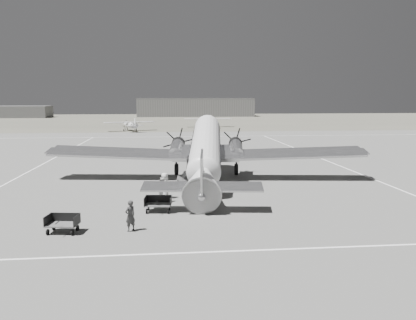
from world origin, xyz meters
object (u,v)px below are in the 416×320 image
Objects in this scene: ground_crew at (130,216)px; passenger at (165,186)px; shed_secondary at (22,112)px; dc3_airliner at (206,152)px; hangar_main at (195,107)px; light_plane_right at (208,122)px; baggage_cart_near at (158,204)px; light_plane_left at (130,126)px; baggage_cart_far at (63,224)px; ramp_agent at (163,190)px.

passenger is at bearing -145.32° from ground_crew.
shed_secondary is 0.68× the size of dc3_airliner.
hangar_main reaches higher than passenger.
dc3_airliner is 62.45m from light_plane_right.
shed_secondary is 10.86× the size of baggage_cart_near.
light_plane_left is 19.44m from light_plane_right.
baggage_cart_near is 1.02× the size of baggage_cart_far.
light_plane_right is (-0.85, -57.39, -2.14)m from hangar_main.
light_plane_left is at bearing -104.91° from hangar_main.
baggage_cart_near is at bearing -102.36° from light_plane_left.
dc3_airliner is 2.55× the size of light_plane_left.
dc3_airliner is 16.46× the size of ground_crew.
light_plane_right is 67.38m from passenger.
ramp_agent reaches higher than baggage_cart_far.
light_plane_left is 5.89× the size of passenger.
light_plane_right is (59.15, -52.39, -0.84)m from shed_secondary.
light_plane_left is 6.41× the size of baggage_cart_far.
hangar_main is 1.58× the size of dc3_airliner.
baggage_cart_near is 2.26m from ramp_agent.
dc3_airliner is at bearing -97.60° from light_plane_left.
shed_secondary reaches higher than light_plane_left.
hangar_main is 127.80m from baggage_cart_near.
dc3_airliner reaches higher than ground_crew.
baggage_cart_far is at bearing -42.04° from ground_crew.
hangar_main reaches higher than light_plane_right.
hangar_main is 60.22m from shed_secondary.
baggage_cart_far is 8.33m from passenger.
passenger reaches higher than baggage_cart_near.
dc3_airliner is 53.71m from light_plane_left.
dc3_airliner is at bearing 71.28° from baggage_cart_near.
hangar_main is 25.12× the size of ramp_agent.
dc3_airliner is 14.06m from baggage_cart_far.
light_plane_right reaches higher than ground_crew.
hangar_main reaches higher than dc3_airliner.
ground_crew is (47.91, -125.73, -1.19)m from shed_secondary.
dc3_airliner is (-7.19, -119.50, -0.76)m from hangar_main.
baggage_cart_far is 0.92× the size of passenger.
hangar_main is 131.61m from baggage_cart_far.
hangar_main is 124.55m from passenger.
dc3_airliner reaches higher than baggage_cart_near.
light_plane_left is at bearing -125.77° from ground_crew.
shed_secondary is 10.13× the size of passenger.
baggage_cart_far is (44.51, -125.66, -1.54)m from shed_secondary.
hangar_main is 25.74× the size of baggage_cart_far.
light_plane_right is (16.96, 9.49, 0.08)m from light_plane_left.
hangar_main is 119.72m from dc3_airliner.
light_plane_left is at bearing 108.14° from dc3_airliner.
passenger is at bearing -15.57° from ramp_agent.
light_plane_right is 74.20m from ground_crew.
dc3_airliner is at bearing -39.44° from ramp_agent.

